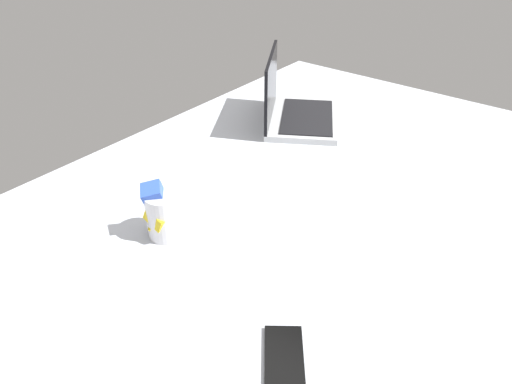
% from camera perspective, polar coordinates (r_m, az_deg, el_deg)
% --- Properties ---
extents(bed_mattress, '(1.80, 1.40, 0.18)m').
position_cam_1_polar(bed_mattress, '(1.33, 8.30, -4.26)').
color(bed_mattress, '#B7BCC6').
rests_on(bed_mattress, ground).
extents(laptop, '(0.40, 0.37, 0.23)m').
position_cam_1_polar(laptop, '(1.67, 4.47, 9.58)').
color(laptop, '#B7BABC').
rests_on(laptop, bed_mattress).
extents(snack_cup, '(0.10, 0.10, 0.14)m').
position_cam_1_polar(snack_cup, '(1.13, -10.72, -2.47)').
color(snack_cup, silver).
rests_on(snack_cup, bed_mattress).
extents(cell_phone, '(0.15, 0.14, 0.01)m').
position_cam_1_polar(cell_phone, '(0.89, 3.31, -18.91)').
color(cell_phone, black).
rests_on(cell_phone, bed_mattress).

